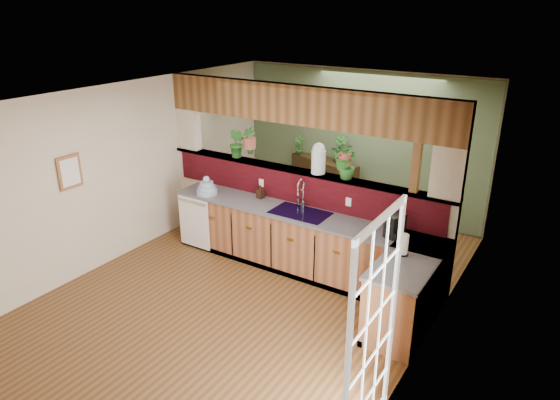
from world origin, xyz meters
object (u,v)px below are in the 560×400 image
Objects in this scene: faucet at (301,192)px; soap_dispenser at (260,192)px; dish_stack at (207,188)px; shelving_console at (324,183)px; coffee_maker at (395,227)px; glass_jar at (318,158)px; paper_towel at (404,245)px.

faucet is 2.16× the size of soap_dispenser.
dish_stack reaches higher than shelving_console.
glass_jar reaches higher than coffee_maker.
dish_stack is 2.97m from coffee_maker.
faucet reaches higher than paper_towel.
paper_towel is (2.43, -0.60, 0.02)m from soap_dispenser.
soap_dispenser is 2.51m from paper_towel.
soap_dispenser is 0.71× the size of coffee_maker.
paper_towel is at bearing -38.80° from coffee_maker.
shelving_console is at bearing 72.10° from dish_stack.
shelving_console is (0.78, 2.40, -0.49)m from dish_stack.
faucet is at bearing 10.57° from dish_stack.
coffee_maker is 3.23m from shelving_console.
shelving_console is at bearing 90.63° from soap_dispenser.
soap_dispenser is at bearing 179.19° from faucet.
shelving_console is at bearing 109.23° from faucet.
faucet is at bearing -0.81° from soap_dispenser.
soap_dispenser is 1.07m from glass_jar.
faucet is at bearing -168.81° from coffee_maker.
shelving_console is (-2.19, 2.30, -0.54)m from coffee_maker.
shelving_console is at bearing 132.19° from paper_towel.
dish_stack reaches higher than paper_towel.
faucet is 1.55m from dish_stack.
faucet is 0.32× the size of shelving_console.
soap_dispenser is 0.15× the size of shelving_console.
dish_stack is at bearing -159.88° from soap_dispenser.
faucet is 0.73m from soap_dispenser.
dish_stack is at bearing -159.69° from coffee_maker.
shelving_console is at bearing 152.05° from coffee_maker.
coffee_maker is at bearing 1.88° from dish_stack.
coffee_maker reaches higher than paper_towel.
coffee_maker reaches higher than dish_stack.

